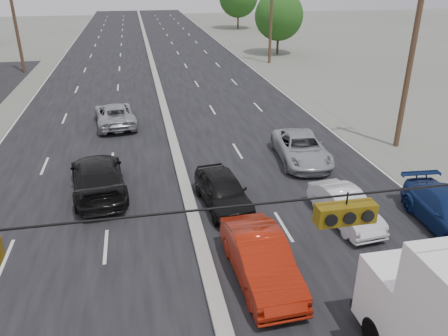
{
  "coord_description": "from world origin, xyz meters",
  "views": [
    {
      "loc": [
        -1.8,
        -5.9,
        9.23
      ],
      "look_at": [
        1.26,
        9.22,
        2.2
      ],
      "focal_mm": 35.0,
      "sensor_mm": 36.0,
      "label": 1
    }
  ],
  "objects_px": {
    "utility_pole_right_b": "(411,56)",
    "oncoming_far": "(115,115)",
    "red_sedan": "(261,260)",
    "queue_car_a": "(223,191)",
    "utility_pole_left_c": "(14,18)",
    "queue_car_b": "(345,207)",
    "utility_pole_right_c": "(271,13)",
    "tree_right_mid": "(279,16)",
    "queue_car_c": "(301,149)",
    "oncoming_near": "(98,177)"
  },
  "relations": [
    {
      "from": "utility_pole_right_c",
      "to": "queue_car_c",
      "type": "height_order",
      "value": "utility_pole_right_c"
    },
    {
      "from": "utility_pole_right_b",
      "to": "queue_car_a",
      "type": "relative_size",
      "value": 2.32
    },
    {
      "from": "utility_pole_left_c",
      "to": "oncoming_near",
      "type": "relative_size",
      "value": 1.81
    },
    {
      "from": "queue_car_a",
      "to": "oncoming_far",
      "type": "bearing_deg",
      "value": 105.7
    },
    {
      "from": "utility_pole_right_c",
      "to": "queue_car_b",
      "type": "height_order",
      "value": "utility_pole_right_c"
    },
    {
      "from": "utility_pole_left_c",
      "to": "queue_car_b",
      "type": "bearing_deg",
      "value": -60.17
    },
    {
      "from": "queue_car_c",
      "to": "oncoming_far",
      "type": "bearing_deg",
      "value": 145.97
    },
    {
      "from": "queue_car_a",
      "to": "oncoming_near",
      "type": "bearing_deg",
      "value": 150.32
    },
    {
      "from": "queue_car_b",
      "to": "utility_pole_left_c",
      "type": "bearing_deg",
      "value": 114.02
    },
    {
      "from": "red_sedan",
      "to": "oncoming_far",
      "type": "bearing_deg",
      "value": 104.08
    },
    {
      "from": "red_sedan",
      "to": "oncoming_near",
      "type": "height_order",
      "value": "oncoming_near"
    },
    {
      "from": "utility_pole_right_c",
      "to": "tree_right_mid",
      "type": "relative_size",
      "value": 1.4
    },
    {
      "from": "queue_car_a",
      "to": "tree_right_mid",
      "type": "bearing_deg",
      "value": 62.56
    },
    {
      "from": "utility_pole_right_c",
      "to": "oncoming_near",
      "type": "height_order",
      "value": "utility_pole_right_c"
    },
    {
      "from": "utility_pole_right_b",
      "to": "tree_right_mid",
      "type": "distance_m",
      "value": 30.11
    },
    {
      "from": "utility_pole_right_c",
      "to": "queue_car_c",
      "type": "distance_m",
      "value": 27.05
    },
    {
      "from": "utility_pole_right_c",
      "to": "red_sedan",
      "type": "xyz_separation_m",
      "value": [
        -10.87,
        -34.88,
        -4.34
      ]
    },
    {
      "from": "utility_pole_left_c",
      "to": "oncoming_far",
      "type": "xyz_separation_m",
      "value": [
        9.14,
        -18.02,
        -4.4
      ]
    },
    {
      "from": "utility_pole_right_c",
      "to": "oncoming_near",
      "type": "bearing_deg",
      "value": -120.62
    },
    {
      "from": "tree_right_mid",
      "to": "red_sedan",
      "type": "relative_size",
      "value": 1.53
    },
    {
      "from": "utility_pole_left_c",
      "to": "oncoming_near",
      "type": "bearing_deg",
      "value": -72.58
    },
    {
      "from": "queue_car_c",
      "to": "red_sedan",
      "type": "bearing_deg",
      "value": -112.65
    },
    {
      "from": "utility_pole_right_b",
      "to": "oncoming_far",
      "type": "xyz_separation_m",
      "value": [
        -15.86,
        6.98,
        -4.4
      ]
    },
    {
      "from": "queue_car_a",
      "to": "queue_car_c",
      "type": "relative_size",
      "value": 0.85
    },
    {
      "from": "oncoming_near",
      "to": "utility_pole_right_b",
      "type": "bearing_deg",
      "value": -177.93
    },
    {
      "from": "queue_car_c",
      "to": "tree_right_mid",
      "type": "bearing_deg",
      "value": 79.7
    },
    {
      "from": "tree_right_mid",
      "to": "queue_car_b",
      "type": "relative_size",
      "value": 1.82
    },
    {
      "from": "utility_pole_left_c",
      "to": "queue_car_c",
      "type": "xyz_separation_m",
      "value": [
        18.85,
        -25.98,
        -4.4
      ]
    },
    {
      "from": "queue_car_c",
      "to": "oncoming_far",
      "type": "height_order",
      "value": "oncoming_far"
    },
    {
      "from": "queue_car_b",
      "to": "utility_pole_right_b",
      "type": "bearing_deg",
      "value": 41.2
    },
    {
      "from": "utility_pole_right_b",
      "to": "queue_car_b",
      "type": "distance_m",
      "value": 10.66
    },
    {
      "from": "queue_car_b",
      "to": "oncoming_far",
      "type": "xyz_separation_m",
      "value": [
        -9.26,
        14.06,
        0.06
      ]
    },
    {
      "from": "utility_pole_left_c",
      "to": "oncoming_far",
      "type": "relative_size",
      "value": 1.96
    },
    {
      "from": "queue_car_a",
      "to": "utility_pole_left_c",
      "type": "bearing_deg",
      "value": 108.79
    },
    {
      "from": "queue_car_a",
      "to": "queue_car_b",
      "type": "bearing_deg",
      "value": -32.15
    },
    {
      "from": "utility_pole_left_c",
      "to": "red_sedan",
      "type": "xyz_separation_m",
      "value": [
        14.13,
        -34.88,
        -4.34
      ]
    },
    {
      "from": "utility_pole_left_c",
      "to": "queue_car_c",
      "type": "distance_m",
      "value": 32.4
    },
    {
      "from": "queue_car_b",
      "to": "tree_right_mid",
      "type": "bearing_deg",
      "value": 70.39
    },
    {
      "from": "queue_car_c",
      "to": "oncoming_near",
      "type": "distance_m",
      "value": 10.32
    },
    {
      "from": "red_sedan",
      "to": "oncoming_far",
      "type": "distance_m",
      "value": 17.58
    },
    {
      "from": "queue_car_a",
      "to": "utility_pole_right_b",
      "type": "bearing_deg",
      "value": 17.63
    },
    {
      "from": "utility_pole_left_c",
      "to": "queue_car_b",
      "type": "distance_m",
      "value": 37.25
    },
    {
      "from": "queue_car_a",
      "to": "oncoming_far",
      "type": "height_order",
      "value": "queue_car_a"
    },
    {
      "from": "tree_right_mid",
      "to": "oncoming_near",
      "type": "bearing_deg",
      "value": -120.02
    },
    {
      "from": "utility_pole_left_c",
      "to": "queue_car_a",
      "type": "distance_m",
      "value": 33.25
    },
    {
      "from": "utility_pole_right_c",
      "to": "queue_car_b",
      "type": "xyz_separation_m",
      "value": [
        -6.6,
        -32.08,
        -4.46
      ]
    },
    {
      "from": "utility_pole_right_b",
      "to": "tree_right_mid",
      "type": "bearing_deg",
      "value": 85.24
    },
    {
      "from": "oncoming_near",
      "to": "queue_car_a",
      "type": "bearing_deg",
      "value": 149.47
    },
    {
      "from": "red_sedan",
      "to": "queue_car_a",
      "type": "bearing_deg",
      "value": 90.23
    },
    {
      "from": "red_sedan",
      "to": "queue_car_a",
      "type": "xyz_separation_m",
      "value": [
        -0.23,
        4.99,
        -0.03
      ]
    }
  ]
}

